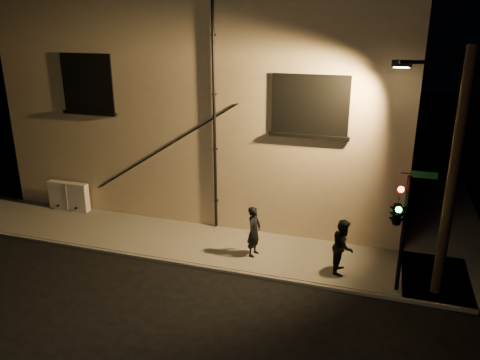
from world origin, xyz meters
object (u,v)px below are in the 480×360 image
(utility_cabinet, at_px, (69,196))
(traffic_signal, at_px, (398,212))
(pedestrian_b, at_px, (343,246))
(pedestrian_a, at_px, (254,231))
(streetlamp_pole, at_px, (449,171))

(utility_cabinet, height_order, traffic_signal, traffic_signal)
(pedestrian_b, xyz_separation_m, traffic_signal, (1.46, -0.68, 1.61))
(pedestrian_a, xyz_separation_m, pedestrian_b, (2.94, -0.21, 0.01))
(traffic_signal, bearing_deg, utility_cabinet, 169.27)
(traffic_signal, distance_m, streetlamp_pole, 1.73)
(pedestrian_b, bearing_deg, traffic_signal, -113.52)
(pedestrian_b, bearing_deg, pedestrian_a, 87.31)
(traffic_signal, bearing_deg, streetlamp_pole, 18.81)
(pedestrian_b, relative_size, streetlamp_pole, 0.25)
(pedestrian_a, bearing_deg, traffic_signal, -91.20)
(utility_cabinet, height_order, pedestrian_b, pedestrian_b)
(utility_cabinet, relative_size, pedestrian_a, 1.04)
(utility_cabinet, distance_m, pedestrian_b, 11.60)
(traffic_signal, height_order, streetlamp_pole, streetlamp_pole)
(pedestrian_a, relative_size, traffic_signal, 0.47)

